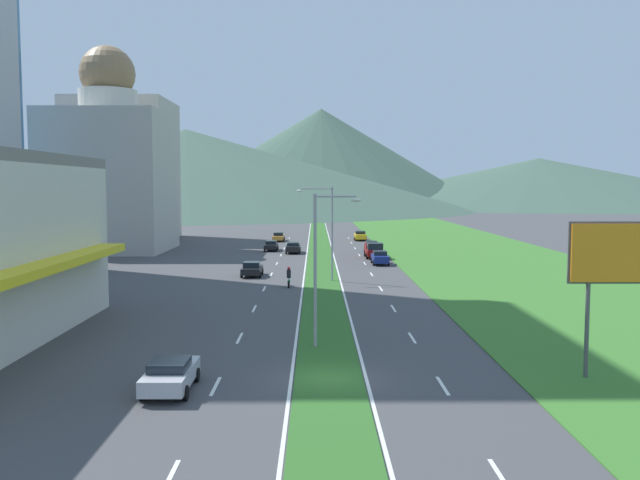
{
  "coord_description": "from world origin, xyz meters",
  "views": [
    {
      "loc": [
        -0.62,
        -30.27,
        8.95
      ],
      "look_at": [
        -0.13,
        39.96,
        3.26
      ],
      "focal_mm": 37.39,
      "sensor_mm": 36.0,
      "label": 1
    }
  ],
  "objects_px": {
    "billboard_roadside": "(634,259)",
    "car_1": "(271,245)",
    "street_lamp_mid": "(328,227)",
    "motorcycle_rider": "(289,279)",
    "car_2": "(252,269)",
    "car_3": "(360,236)",
    "street_lamp_near": "(320,259)",
    "car_0": "(279,237)",
    "car_7": "(372,246)",
    "car_4": "(380,257)",
    "car_5": "(293,247)",
    "car_6": "(170,374)",
    "pickup_truck_0": "(374,250)"
  },
  "relations": [
    {
      "from": "billboard_roadside",
      "to": "car_1",
      "type": "bearing_deg",
      "value": 108.58
    },
    {
      "from": "street_lamp_mid",
      "to": "motorcycle_rider",
      "type": "bearing_deg",
      "value": -134.23
    },
    {
      "from": "car_2",
      "to": "motorcycle_rider",
      "type": "xyz_separation_m",
      "value": [
        3.95,
        -7.14,
        0.01
      ]
    },
    {
      "from": "car_3",
      "to": "street_lamp_near",
      "type": "bearing_deg",
      "value": -5.58
    },
    {
      "from": "car_0",
      "to": "car_7",
      "type": "distance_m",
      "value": 22.54
    },
    {
      "from": "car_3",
      "to": "car_1",
      "type": "bearing_deg",
      "value": -37.92
    },
    {
      "from": "street_lamp_near",
      "to": "car_4",
      "type": "relative_size",
      "value": 1.95
    },
    {
      "from": "street_lamp_near",
      "to": "car_5",
      "type": "relative_size",
      "value": 1.87
    },
    {
      "from": "car_3",
      "to": "motorcycle_rider",
      "type": "bearing_deg",
      "value": -10.88
    },
    {
      "from": "car_3",
      "to": "car_4",
      "type": "distance_m",
      "value": 33.84
    },
    {
      "from": "car_1",
      "to": "car_6",
      "type": "relative_size",
      "value": 1.06
    },
    {
      "from": "street_lamp_near",
      "to": "car_0",
      "type": "relative_size",
      "value": 1.84
    },
    {
      "from": "car_1",
      "to": "car_7",
      "type": "xyz_separation_m",
      "value": [
        13.81,
        -2.03,
        0.04
      ]
    },
    {
      "from": "car_4",
      "to": "pickup_truck_0",
      "type": "xyz_separation_m",
      "value": [
        -0.09,
        6.69,
        0.19
      ]
    },
    {
      "from": "car_0",
      "to": "car_2",
      "type": "distance_m",
      "value": 42.28
    },
    {
      "from": "car_7",
      "to": "billboard_roadside",
      "type": "bearing_deg",
      "value": 6.67
    },
    {
      "from": "car_5",
      "to": "pickup_truck_0",
      "type": "distance_m",
      "value": 12.14
    },
    {
      "from": "car_3",
      "to": "pickup_truck_0",
      "type": "distance_m",
      "value": 27.15
    },
    {
      "from": "car_1",
      "to": "car_4",
      "type": "relative_size",
      "value": 1.05
    },
    {
      "from": "street_lamp_near",
      "to": "car_4",
      "type": "height_order",
      "value": "street_lamp_near"
    },
    {
      "from": "car_1",
      "to": "car_2",
      "type": "bearing_deg",
      "value": 179.63
    },
    {
      "from": "billboard_roadside",
      "to": "car_2",
      "type": "distance_m",
      "value": 41.57
    },
    {
      "from": "car_6",
      "to": "motorcycle_rider",
      "type": "xyz_separation_m",
      "value": [
        3.98,
        30.13,
        0.01
      ]
    },
    {
      "from": "car_7",
      "to": "car_1",
      "type": "bearing_deg",
      "value": -98.36
    },
    {
      "from": "street_lamp_mid",
      "to": "car_3",
      "type": "distance_m",
      "value": 47.94
    },
    {
      "from": "car_1",
      "to": "car_2",
      "type": "distance_m",
      "value": 26.39
    },
    {
      "from": "car_3",
      "to": "car_4",
      "type": "xyz_separation_m",
      "value": [
        -0.03,
        -33.84,
        0.0
      ]
    },
    {
      "from": "car_3",
      "to": "car_6",
      "type": "relative_size",
      "value": 1.0
    },
    {
      "from": "car_5",
      "to": "street_lamp_mid",
      "type": "bearing_deg",
      "value": -171.11
    },
    {
      "from": "billboard_roadside",
      "to": "car_7",
      "type": "height_order",
      "value": "billboard_roadside"
    },
    {
      "from": "car_0",
      "to": "motorcycle_rider",
      "type": "bearing_deg",
      "value": -175.79
    },
    {
      "from": "car_0",
      "to": "car_3",
      "type": "height_order",
      "value": "car_3"
    },
    {
      "from": "street_lamp_near",
      "to": "car_2",
      "type": "xyz_separation_m",
      "value": [
        -6.6,
        29.38,
        -4.18
      ]
    },
    {
      "from": "car_2",
      "to": "pickup_truck_0",
      "type": "distance_m",
      "value": 21.54
    },
    {
      "from": "car_7",
      "to": "motorcycle_rider",
      "type": "relative_size",
      "value": 2.02
    },
    {
      "from": "car_2",
      "to": "car_3",
      "type": "bearing_deg",
      "value": -17.42
    },
    {
      "from": "car_1",
      "to": "car_7",
      "type": "relative_size",
      "value": 1.14
    },
    {
      "from": "car_1",
      "to": "car_4",
      "type": "bearing_deg",
      "value": -140.44
    },
    {
      "from": "car_2",
      "to": "car_7",
      "type": "distance_m",
      "value": 28.09
    },
    {
      "from": "car_3",
      "to": "car_7",
      "type": "relative_size",
      "value": 1.08
    },
    {
      "from": "street_lamp_near",
      "to": "motorcycle_rider",
      "type": "xyz_separation_m",
      "value": [
        -2.65,
        22.24,
        -4.18
      ]
    },
    {
      "from": "car_0",
      "to": "car_5",
      "type": "distance_m",
      "value": 19.43
    },
    {
      "from": "street_lamp_mid",
      "to": "car_2",
      "type": "bearing_deg",
      "value": 154.89
    },
    {
      "from": "street_lamp_mid",
      "to": "car_3",
      "type": "height_order",
      "value": "street_lamp_mid"
    },
    {
      "from": "car_7",
      "to": "motorcycle_rider",
      "type": "xyz_separation_m",
      "value": [
        -10.03,
        -31.5,
        -0.02
      ]
    },
    {
      "from": "street_lamp_near",
      "to": "pickup_truck_0",
      "type": "distance_m",
      "value": 46.76
    },
    {
      "from": "car_1",
      "to": "car_5",
      "type": "bearing_deg",
      "value": -136.25
    },
    {
      "from": "car_2",
      "to": "car_6",
      "type": "xyz_separation_m",
      "value": [
        -0.03,
        -37.28,
        -0.0
      ]
    },
    {
      "from": "street_lamp_near",
      "to": "car_0",
      "type": "bearing_deg",
      "value": 95.01
    },
    {
      "from": "car_4",
      "to": "motorcycle_rider",
      "type": "bearing_deg",
      "value": -29.7
    }
  ]
}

